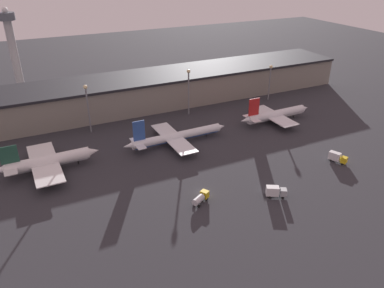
% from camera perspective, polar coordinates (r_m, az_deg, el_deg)
% --- Properties ---
extents(ground, '(600.00, 600.00, 0.00)m').
position_cam_1_polar(ground, '(127.90, 1.59, -7.37)').
color(ground, '#2D2D33').
extents(terminal_building, '(249.65, 30.89, 15.93)m').
position_cam_1_polar(terminal_building, '(197.35, -9.96, 7.59)').
color(terminal_building, gray).
rests_on(terminal_building, ground).
extents(airplane_0, '(38.31, 33.55, 12.94)m').
position_cam_1_polar(airplane_0, '(147.83, -21.15, -2.51)').
color(airplane_0, white).
rests_on(airplane_0, ground).
extents(airplane_1, '(47.23, 32.09, 13.51)m').
position_cam_1_polar(airplane_1, '(158.41, -2.42, 1.14)').
color(airplane_1, white).
rests_on(airplane_1, ground).
extents(airplane_2, '(39.97, 27.32, 13.88)m').
position_cam_1_polar(airplane_2, '(183.69, 12.59, 4.37)').
color(airplane_2, silver).
rests_on(airplane_2, ground).
extents(service_vehicle_0, '(7.14, 5.43, 3.11)m').
position_cam_1_polar(service_vehicle_0, '(122.09, 1.32, -8.22)').
color(service_vehicle_0, gold).
rests_on(service_vehicle_0, ground).
extents(service_vehicle_1, '(4.81, 7.17, 3.83)m').
position_cam_1_polar(service_vehicle_1, '(155.00, 21.25, -1.89)').
color(service_vehicle_1, gold).
rests_on(service_vehicle_1, ground).
extents(service_vehicle_3, '(6.99, 5.39, 3.83)m').
position_cam_1_polar(service_vehicle_3, '(127.62, 12.58, -7.05)').
color(service_vehicle_3, '#9EA3A8').
rests_on(service_vehicle_3, ground).
extents(lamp_post_1, '(1.80, 1.80, 22.17)m').
position_cam_1_polar(lamp_post_1, '(170.70, -15.66, 6.15)').
color(lamp_post_1, slate).
rests_on(lamp_post_1, ground).
extents(lamp_post_2, '(1.80, 1.80, 23.05)m').
position_cam_1_polar(lamp_post_2, '(184.24, -0.52, 8.84)').
color(lamp_post_2, slate).
rests_on(lamp_post_2, ground).
extents(lamp_post_3, '(1.80, 1.80, 19.51)m').
position_cam_1_polar(lamp_post_3, '(209.15, 11.81, 9.92)').
color(lamp_post_3, slate).
rests_on(lamp_post_3, ground).
extents(control_tower, '(9.00, 9.00, 47.13)m').
position_cam_1_polar(control_tower, '(236.75, -25.72, 13.46)').
color(control_tower, '#99999E').
rests_on(control_tower, ground).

